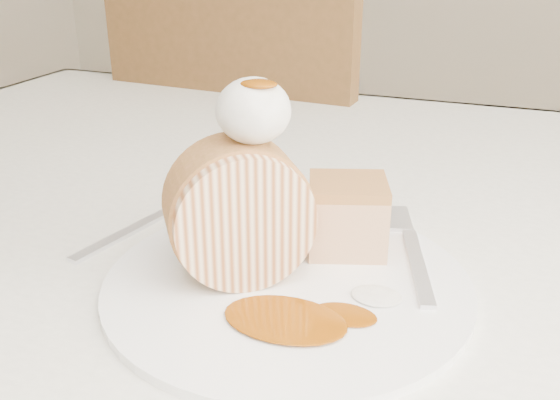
% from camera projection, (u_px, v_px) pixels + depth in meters
% --- Properties ---
extents(table, '(1.40, 0.90, 0.75)m').
position_uv_depth(table, '(335.00, 270.00, 0.70)').
color(table, white).
rests_on(table, ground).
extents(chair_far, '(0.50, 0.50, 0.99)m').
position_uv_depth(chair_far, '(258.00, 166.00, 1.27)').
color(chair_far, brown).
rests_on(chair_far, ground).
extents(plate, '(0.36, 0.36, 0.01)m').
position_uv_depth(plate, '(287.00, 283.00, 0.49)').
color(plate, white).
rests_on(plate, table).
extents(roulade_slice, '(0.12, 0.11, 0.11)m').
position_uv_depth(roulade_slice, '(240.00, 213.00, 0.48)').
color(roulade_slice, beige).
rests_on(roulade_slice, plate).
extents(cake_chunk, '(0.08, 0.08, 0.05)m').
position_uv_depth(cake_chunk, '(347.00, 220.00, 0.53)').
color(cake_chunk, '#A96B40').
rests_on(cake_chunk, plate).
extents(whipped_cream, '(0.06, 0.06, 0.05)m').
position_uv_depth(whipped_cream, '(253.00, 111.00, 0.45)').
color(whipped_cream, white).
rests_on(whipped_cream, roulade_slice).
extents(caramel_drizzle, '(0.03, 0.02, 0.01)m').
position_uv_depth(caramel_drizzle, '(258.00, 75.00, 0.44)').
color(caramel_drizzle, '#7A3905').
rests_on(caramel_drizzle, whipped_cream).
extents(caramel_pool, '(0.10, 0.08, 0.00)m').
position_uv_depth(caramel_pool, '(285.00, 319.00, 0.44)').
color(caramel_pool, '#7A3905').
rests_on(caramel_pool, plate).
extents(fork, '(0.07, 0.17, 0.00)m').
position_uv_depth(fork, '(418.00, 266.00, 0.51)').
color(fork, silver).
rests_on(fork, plate).
extents(spoon, '(0.06, 0.16, 0.00)m').
position_uv_depth(spoon, '(126.00, 233.00, 0.58)').
color(spoon, silver).
rests_on(spoon, table).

